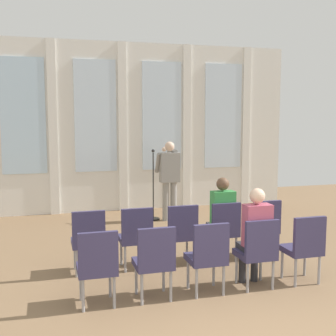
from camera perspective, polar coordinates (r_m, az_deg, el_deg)
name	(u,v)px	position (r m, az deg, el deg)	size (l,w,h in m)	color
rear_partition	(131,126)	(10.49, -4.91, 5.48)	(8.01, 0.14, 4.00)	silver
speaker	(169,175)	(9.40, 0.18, -0.90)	(0.51, 0.69, 1.72)	gray
mic_stand	(153,205)	(9.56, -1.94, -4.82)	(0.28, 0.28, 1.55)	black
chair_r0_c0	(88,237)	(6.37, -10.43, -8.96)	(0.46, 0.44, 0.94)	#99999E
chair_r0_c1	(136,234)	(6.47, -4.24, -8.63)	(0.46, 0.44, 0.94)	#99999E
chair_r0_c2	(181,231)	(6.63, 1.69, -8.23)	(0.46, 0.44, 0.94)	#99999E
chair_r0_c3	(223,228)	(6.86, 7.27, -7.77)	(0.46, 0.44, 0.94)	#99999E
audience_r0_c3	(221,214)	(6.89, 7.03, -6.03)	(0.36, 0.39, 1.31)	#2D2D33
chair_r0_c4	(263,225)	(7.15, 12.43, -7.27)	(0.46, 0.44, 0.94)	#99999E
chair_r1_c0	(97,263)	(5.28, -9.26, -12.25)	(0.46, 0.44, 0.94)	#99999E
chair_r1_c1	(155,258)	(5.39, -1.78, -11.75)	(0.46, 0.44, 0.94)	#99999E
chair_r1_c2	(208,253)	(5.59, 5.26, -11.11)	(0.46, 0.44, 0.94)	#99999E
chair_r1_c3	(258,249)	(5.86, 11.70, -10.37)	(0.46, 0.44, 0.94)	#99999E
audience_r1_c3	(255,232)	(5.88, 11.38, -8.27)	(0.36, 0.39, 1.33)	#2D2D33
chair_r1_c4	(304,245)	(6.20, 17.47, -9.60)	(0.46, 0.44, 0.94)	#99999E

